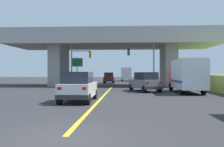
% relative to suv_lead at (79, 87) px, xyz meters
% --- Properties ---
extents(ground, '(160.00, 160.00, 0.00)m').
position_rel_suv_lead_xyz_m(ground, '(1.32, 21.18, -1.01)').
color(ground, '#2B2B2D').
extents(overpass_bridge, '(30.44, 10.30, 8.12)m').
position_rel_suv_lead_xyz_m(overpass_bridge, '(1.32, 21.18, 4.73)').
color(overpass_bridge, '#A8A59E').
rests_on(overpass_bridge, ground).
extents(lane_divider_stripe, '(0.20, 27.33, 0.01)m').
position_rel_suv_lead_xyz_m(lane_divider_stripe, '(1.32, 4.48, -1.01)').
color(lane_divider_stripe, yellow).
rests_on(lane_divider_stripe, ground).
extents(suv_lead, '(2.03, 4.57, 2.02)m').
position_rel_suv_lead_xyz_m(suv_lead, '(0.00, 0.00, 0.00)').
color(suv_lead, silver).
rests_on(suv_lead, ground).
extents(suv_crossing, '(3.30, 5.14, 2.02)m').
position_rel_suv_lead_xyz_m(suv_crossing, '(5.23, 9.52, -0.00)').
color(suv_crossing, slate).
rests_on(suv_crossing, ground).
extents(box_truck, '(2.33, 7.16, 3.23)m').
position_rel_suv_lead_xyz_m(box_truck, '(9.16, 7.90, 0.67)').
color(box_truck, red).
rests_on(box_truck, ground).
extents(sedan_oncoming, '(1.92, 4.44, 2.02)m').
position_rel_suv_lead_xyz_m(sedan_oncoming, '(0.14, 29.79, -0.00)').
color(sedan_oncoming, maroon).
rests_on(sedan_oncoming, ground).
extents(traffic_signal_nearside, '(3.63, 0.36, 5.99)m').
position_rel_suv_lead_xyz_m(traffic_signal_nearside, '(5.82, 16.92, 2.80)').
color(traffic_signal_nearside, slate).
rests_on(traffic_signal_nearside, ground).
extents(traffic_signal_farside, '(2.85, 0.36, 5.77)m').
position_rel_suv_lead_xyz_m(traffic_signal_farside, '(-3.44, 17.83, 2.60)').
color(traffic_signal_farside, slate).
rests_on(traffic_signal_farside, ground).
extents(highway_sign, '(1.73, 0.17, 4.28)m').
position_rel_suv_lead_xyz_m(highway_sign, '(-3.90, 19.38, 2.13)').
color(highway_sign, slate).
rests_on(highway_sign, ground).
extents(semi_truck_distant, '(2.33, 7.03, 3.14)m').
position_rel_suv_lead_xyz_m(semi_truck_distant, '(3.41, 42.61, 0.63)').
color(semi_truck_distant, silver).
rests_on(semi_truck_distant, ground).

